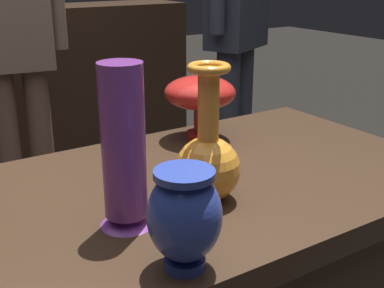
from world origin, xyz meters
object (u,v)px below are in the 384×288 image
at_px(visitor_center_back, 12,35).
at_px(vase_left_accent, 200,94).
at_px(vase_centerpiece, 208,159).
at_px(visitor_near_right, 237,9).
at_px(vase_tall_behind, 124,151).
at_px(vase_right_accent, 185,216).

bearing_deg(visitor_center_back, vase_left_accent, 104.59).
distance_m(vase_centerpiece, visitor_near_right, 1.52).
bearing_deg(visitor_near_right, vase_tall_behind, 19.28).
bearing_deg(visitor_near_right, vase_right_accent, 23.40).
height_order(vase_centerpiece, vase_tall_behind, vase_tall_behind).
relative_size(vase_tall_behind, visitor_near_right, 0.16).
bearing_deg(vase_tall_behind, vase_right_accent, -86.01).
height_order(vase_left_accent, visitor_center_back, visitor_center_back).
bearing_deg(visitor_near_right, visitor_center_back, -49.57).
height_order(vase_right_accent, visitor_center_back, visitor_center_back).
bearing_deg(vase_tall_behind, vase_left_accent, 40.94).
relative_size(visitor_center_back, visitor_near_right, 0.92).
xyz_separation_m(vase_centerpiece, visitor_near_right, (0.97, 1.16, 0.15)).
height_order(vase_left_accent, visitor_near_right, visitor_near_right).
relative_size(vase_centerpiece, visitor_center_back, 0.16).
height_order(vase_centerpiece, vase_left_accent, vase_centerpiece).
bearing_deg(vase_centerpiece, vase_right_accent, -132.98).
xyz_separation_m(vase_tall_behind, vase_right_accent, (0.01, -0.17, -0.05)).
bearing_deg(visitor_center_back, visitor_near_right, 165.17).
bearing_deg(vase_centerpiece, visitor_center_back, 87.86).
distance_m(vase_left_accent, visitor_center_back, 1.25).
distance_m(vase_left_accent, vase_right_accent, 0.60).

